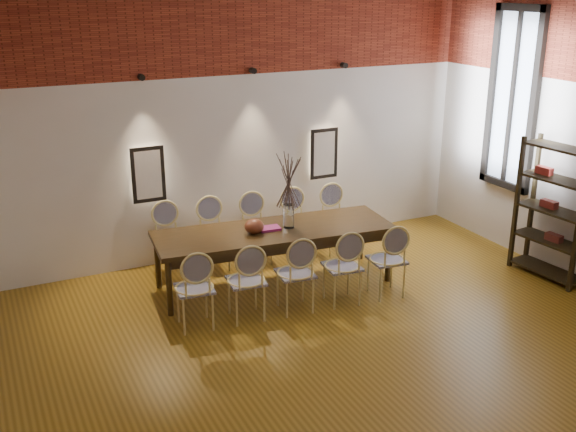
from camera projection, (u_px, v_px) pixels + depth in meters
name	position (u px, v px, depth m)	size (l,w,h in m)	color
floor	(371.00, 367.00, 6.79)	(7.00, 7.00, 0.02)	olive
wall_back	(236.00, 111.00, 9.15)	(7.00, 0.10, 4.00)	silver
brick_band_back	(236.00, 16.00, 8.68)	(7.00, 0.02, 1.50)	maroon
niche_left	(148.00, 174.00, 8.76)	(0.36, 0.06, 0.66)	#FFEAC6
niche_right	(323.00, 153.00, 9.83)	(0.36, 0.06, 0.66)	#FFEAC6
spot_fixture_left	(141.00, 77.00, 8.32)	(0.08, 0.08, 0.10)	black
spot_fixture_mid	(253.00, 71.00, 8.94)	(0.08, 0.08, 0.10)	black
spot_fixture_right	(344.00, 65.00, 9.52)	(0.08, 0.08, 0.10)	black
window_glass	(513.00, 99.00, 9.20)	(0.02, 0.78, 2.38)	silver
window_frame	(512.00, 99.00, 9.20)	(0.08, 0.90, 2.50)	black
window_mullion	(512.00, 99.00, 9.20)	(0.06, 0.06, 2.40)	black
dining_table	(274.00, 257.00, 8.52)	(2.98, 0.96, 0.75)	#37240F
chair_near_a	(194.00, 288.00, 7.43)	(0.44, 0.44, 0.94)	#E5D381
chair_near_b	(246.00, 280.00, 7.62)	(0.44, 0.44, 0.94)	#E5D381
chair_near_c	(295.00, 273.00, 7.81)	(0.44, 0.44, 0.94)	#E5D381
chair_near_d	(342.00, 266.00, 8.00)	(0.44, 0.44, 0.94)	#E5D381
chair_near_e	(387.00, 259.00, 8.19)	(0.44, 0.44, 0.94)	#E5D381
chair_far_a	(169.00, 241.00, 8.78)	(0.44, 0.44, 0.94)	#E5D381
chair_far_b	(214.00, 236.00, 8.97)	(0.44, 0.44, 0.94)	#E5D381
chair_far_c	(256.00, 230.00, 9.16)	(0.44, 0.44, 0.94)	#E5D381
chair_far_d	(297.00, 225.00, 9.35)	(0.44, 0.44, 0.94)	#E5D381
chair_far_e	(336.00, 220.00, 9.54)	(0.44, 0.44, 0.94)	#E5D381
vase	(289.00, 216.00, 8.41)	(0.14, 0.14, 0.30)	silver
dried_branches	(289.00, 182.00, 8.26)	(0.50, 0.50, 0.70)	#48372E
bowl	(254.00, 226.00, 8.23)	(0.24, 0.24, 0.18)	maroon
book	(269.00, 228.00, 8.38)	(0.26, 0.18, 0.03)	#95236C
shelving_rack	(554.00, 211.00, 8.60)	(0.38, 1.00, 1.80)	black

